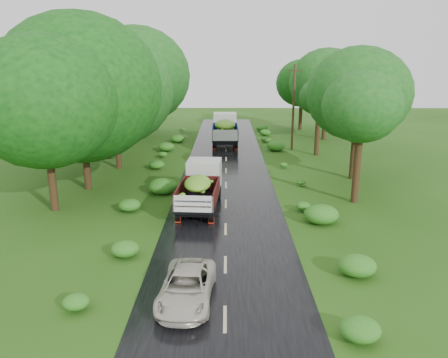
{
  "coord_description": "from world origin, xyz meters",
  "views": [
    {
      "loc": [
        0.05,
        -16.89,
        8.52
      ],
      "look_at": [
        -0.11,
        7.52,
        1.7
      ],
      "focal_mm": 35.0,
      "sensor_mm": 36.0,
      "label": 1
    }
  ],
  "objects_px": {
    "truck_near": "(201,185)",
    "truck_far": "(225,128)",
    "car": "(187,287)",
    "utility_pole": "(293,107)"
  },
  "relations": [
    {
      "from": "truck_near",
      "to": "truck_far",
      "type": "relative_size",
      "value": 0.87
    },
    {
      "from": "truck_near",
      "to": "car",
      "type": "distance_m",
      "value": 10.26
    },
    {
      "from": "truck_near",
      "to": "car",
      "type": "bearing_deg",
      "value": -85.56
    },
    {
      "from": "truck_near",
      "to": "utility_pole",
      "type": "relative_size",
      "value": 0.75
    },
    {
      "from": "car",
      "to": "utility_pole",
      "type": "relative_size",
      "value": 0.5
    },
    {
      "from": "truck_near",
      "to": "truck_far",
      "type": "xyz_separation_m",
      "value": [
        1.33,
        19.58,
        0.24
      ]
    },
    {
      "from": "truck_near",
      "to": "truck_far",
      "type": "height_order",
      "value": "truck_far"
    },
    {
      "from": "truck_near",
      "to": "car",
      "type": "relative_size",
      "value": 1.5
    },
    {
      "from": "utility_pole",
      "to": "car",
      "type": "bearing_deg",
      "value": -82.0
    },
    {
      "from": "car",
      "to": "utility_pole",
      "type": "distance_m",
      "value": 28.31
    }
  ]
}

